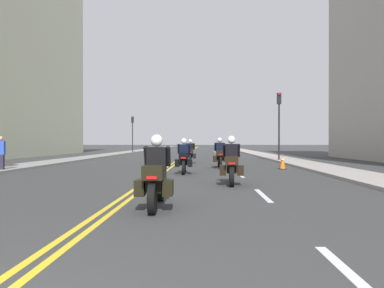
{
  "coord_description": "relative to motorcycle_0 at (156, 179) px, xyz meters",
  "views": [
    {
      "loc": [
        1.95,
        -1.77,
        1.4
      ],
      "look_at": [
        1.45,
        13.34,
        1.32
      ],
      "focal_mm": 34.59,
      "sensor_mm": 36.0,
      "label": 1
    }
  ],
  "objects": [
    {
      "name": "ground_plane",
      "position": [
        -0.93,
        41.99,
        -0.63
      ],
      "size": [
        264.0,
        264.0,
        0.0
      ],
      "primitive_type": "plane",
      "color": "#363837"
    },
    {
      "name": "sidewalk_left",
      "position": [
        -9.07,
        41.99,
        -0.57
      ],
      "size": [
        2.29,
        144.0,
        0.12
      ],
      "primitive_type": "cube",
      "color": "gray",
      "rests_on": "ground"
    },
    {
      "name": "sidewalk_right",
      "position": [
        7.2,
        41.99,
        -0.57
      ],
      "size": [
        2.29,
        144.0,
        0.12
      ],
      "primitive_type": "cube",
      "color": "#A29A96",
      "rests_on": "ground"
    },
    {
      "name": "centreline_yellow_inner",
      "position": [
        -1.05,
        41.99,
        -0.63
      ],
      "size": [
        0.12,
        132.0,
        0.01
      ],
      "primitive_type": "cube",
      "color": "yellow",
      "rests_on": "ground"
    },
    {
      "name": "centreline_yellow_outer",
      "position": [
        -0.81,
        41.99,
        -0.63
      ],
      "size": [
        0.12,
        132.0,
        0.01
      ],
      "primitive_type": "cube",
      "color": "yellow",
      "rests_on": "ground"
    },
    {
      "name": "lane_dashes_white",
      "position": [
        2.56,
        22.99,
        -0.63
      ],
      "size": [
        0.14,
        56.4,
        0.01
      ],
      "color": "silver",
      "rests_on": "ground"
    },
    {
      "name": "building_left_1",
      "position": [
        -18.25,
        29.84,
        9.6
      ],
      "size": [
        6.54,
        21.52,
        20.46
      ],
      "color": "#BABF9E",
      "rests_on": "ground"
    },
    {
      "name": "motorcycle_0",
      "position": [
        0.0,
        0.0,
        0.0
      ],
      "size": [
        0.77,
        2.25,
        1.57
      ],
      "rotation": [
        0.0,
        0.0,
        0.02
      ],
      "color": "black",
      "rests_on": "ground"
    },
    {
      "name": "motorcycle_1",
      "position": [
        1.92,
        4.41,
        0.01
      ],
      "size": [
        0.78,
        2.14,
        1.61
      ],
      "rotation": [
        0.0,
        0.0,
        -0.06
      ],
      "color": "black",
      "rests_on": "ground"
    },
    {
      "name": "motorcycle_2",
      "position": [
        0.11,
        8.6,
        0.01
      ],
      "size": [
        0.77,
        2.14,
        1.57
      ],
      "rotation": [
        0.0,
        0.0,
        0.03
      ],
      "color": "black",
      "rests_on": "ground"
    },
    {
      "name": "motorcycle_3",
      "position": [
        1.86,
        12.21,
        0.04
      ],
      "size": [
        0.77,
        2.25,
        1.65
      ],
      "rotation": [
        0.0,
        0.0,
        0.02
      ],
      "color": "black",
      "rests_on": "ground"
    },
    {
      "name": "motorcycle_4",
      "position": [
        0.1,
        16.73,
        0.01
      ],
      "size": [
        0.76,
        2.2,
        1.59
      ],
      "rotation": [
        0.0,
        0.0,
        0.01
      ],
      "color": "black",
      "rests_on": "ground"
    },
    {
      "name": "traffic_cone_0",
      "position": [
        5.07,
        11.46,
        -0.23
      ],
      "size": [
        0.38,
        0.38,
        0.81
      ],
      "color": "black",
      "rests_on": "ground"
    },
    {
      "name": "traffic_light_near",
      "position": [
        6.46,
        19.24,
        2.8
      ],
      "size": [
        0.28,
        0.38,
        4.97
      ],
      "color": "black",
      "rests_on": "ground"
    },
    {
      "name": "traffic_light_far",
      "position": [
        -8.32,
        40.08,
        2.65
      ],
      "size": [
        0.28,
        0.38,
        4.73
      ],
      "color": "black",
      "rests_on": "ground"
    },
    {
      "name": "pedestrian_0",
      "position": [
        -8.5,
        9.19,
        0.24
      ],
      "size": [
        0.39,
        0.27,
        1.68
      ],
      "rotation": [
        0.0,
        0.0,
        3.3
      ],
      "color": "#292237",
      "rests_on": "ground"
    }
  ]
}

